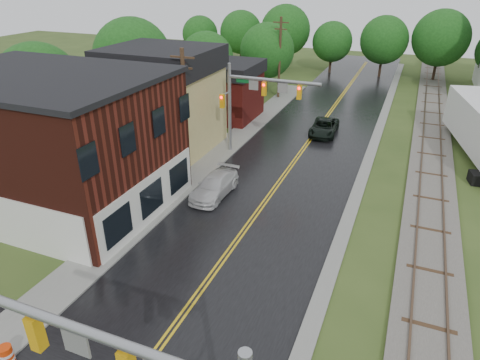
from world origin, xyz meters
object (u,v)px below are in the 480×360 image
Objects in this scene: utility_pole_b at (185,111)px; tree_left_a at (40,88)px; pickup_white at (215,186)px; tree_left_e at (268,52)px; construction_barrel at (7,356)px; suv_dark at (324,127)px; tree_left_b at (134,60)px; utility_pole_c at (280,57)px; tree_left_c at (208,61)px; brick_building at (49,141)px; traffic_signal_far at (255,95)px.

utility_pole_b is 1.04× the size of tree_left_a.
pickup_white is at bearing -37.58° from utility_pole_b.
tree_left_e is at bearing 94.90° from utility_pole_b.
utility_pole_b is 13.05m from tree_left_a.
tree_left_a is at bearing 129.86° from construction_barrel.
suv_dark is at bearing 79.17° from construction_barrel.
pickup_white is at bearing -78.46° from tree_left_e.
tree_left_b is 19.72m from pickup_white.
tree_left_a is (-13.05, -22.10, 0.39)m from utility_pole_c.
pickup_white reaches higher than suv_dark.
tree_left_a is at bearing 172.84° from pickup_white.
tree_left_a is 1.06× the size of tree_left_e.
tree_left_c is at bearing 154.95° from suv_dark.
tree_left_b is at bearing -122.74° from tree_left_e.
pickup_white is (9.05, 4.41, -3.47)m from brick_building.
utility_pole_c reaches higher than tree_left_c.
tree_left_e is (11.00, 24.00, -0.30)m from tree_left_a.
brick_building is at bearing -126.92° from traffic_signal_far.
tree_left_c reaches higher than construction_barrel.
suv_dark reaches higher than construction_barrel.
suv_dark is at bearing 57.25° from utility_pole_b.
brick_building is 15.03m from traffic_signal_far.
traffic_signal_far is 17.16m from tree_left_a.
suv_dark is (20.65, 11.92, -4.44)m from tree_left_a.
tree_left_a reaches higher than brick_building.
pickup_white is (14.41, -12.49, -5.03)m from tree_left_b.
traffic_signal_far is 0.82× the size of utility_pole_c.
tree_left_b is 1.27× the size of tree_left_c.
pickup_white is at bearing 84.56° from construction_barrel.
tree_left_c reaches higher than pickup_white.
utility_pole_c is 25.67m from tree_left_a.
tree_left_e is 27.35m from pickup_white.
tree_left_c reaches higher than traffic_signal_far.
tree_left_a is 1.83× the size of pickup_white.
suv_dark is at bearing 75.06° from pickup_white.
suv_dark is at bearing 54.78° from brick_building.
traffic_signal_far is at bearing -78.91° from utility_pole_c.
utility_pole_c reaches higher than suv_dark.
pickup_white is (10.41, -20.49, -3.83)m from tree_left_c.
tree_left_b is at bearing 138.14° from utility_pole_b.
tree_left_b reaches higher than utility_pole_b.
utility_pole_b is (5.68, 7.00, 0.57)m from brick_building.
tree_left_a is (-7.36, 6.90, 0.96)m from brick_building.
tree_left_a reaches higher than tree_left_e.
utility_pole_c reaches higher than construction_barrel.
suv_dark is at bearing 29.99° from tree_left_a.
tree_left_b is 16.67m from tree_left_e.
utility_pole_c is 0.93× the size of tree_left_b.
construction_barrel is at bearing -65.11° from tree_left_b.
construction_barrel is at bearing -103.33° from suv_dark.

